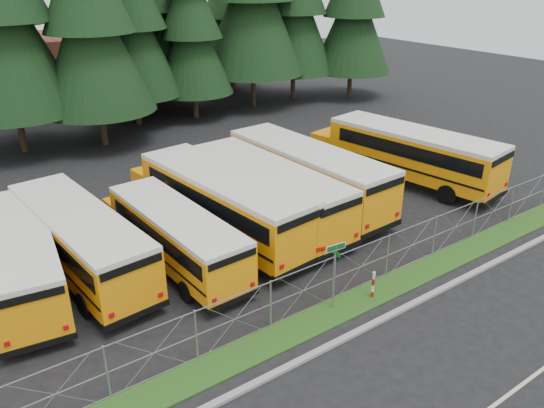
{
  "coord_description": "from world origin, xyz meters",
  "views": [
    {
      "loc": [
        -13.11,
        -13.89,
        12.18
      ],
      "look_at": [
        -0.38,
        4.0,
        2.14
      ],
      "focal_mm": 35.0,
      "sensor_mm": 36.0,
      "label": 1
    }
  ],
  "objects_px": {
    "bus_6": "(302,175)",
    "street_sign": "(335,263)",
    "striped_bollard": "(373,285)",
    "bus_4": "(219,204)",
    "bus_east": "(406,155)",
    "bus_5": "(264,192)",
    "bus_3": "(173,236)",
    "bus_2": "(77,241)",
    "bus_1": "(22,258)"
  },
  "relations": [
    {
      "from": "bus_1",
      "to": "striped_bollard",
      "type": "bearing_deg",
      "value": -30.87
    },
    {
      "from": "bus_4",
      "to": "bus_5",
      "type": "relative_size",
      "value": 1.03
    },
    {
      "from": "bus_2",
      "to": "bus_6",
      "type": "height_order",
      "value": "bus_6"
    },
    {
      "from": "bus_4",
      "to": "striped_bollard",
      "type": "height_order",
      "value": "bus_4"
    },
    {
      "from": "street_sign",
      "to": "striped_bollard",
      "type": "bearing_deg",
      "value": -12.72
    },
    {
      "from": "bus_2",
      "to": "striped_bollard",
      "type": "distance_m",
      "value": 12.41
    },
    {
      "from": "bus_east",
      "to": "street_sign",
      "type": "relative_size",
      "value": 4.41
    },
    {
      "from": "striped_bollard",
      "to": "bus_6",
      "type": "bearing_deg",
      "value": 68.73
    },
    {
      "from": "bus_5",
      "to": "striped_bollard",
      "type": "bearing_deg",
      "value": -96.11
    },
    {
      "from": "bus_2",
      "to": "bus_east",
      "type": "height_order",
      "value": "bus_east"
    },
    {
      "from": "bus_1",
      "to": "bus_5",
      "type": "relative_size",
      "value": 0.89
    },
    {
      "from": "bus_3",
      "to": "bus_4",
      "type": "height_order",
      "value": "bus_4"
    },
    {
      "from": "bus_5",
      "to": "street_sign",
      "type": "relative_size",
      "value": 4.23
    },
    {
      "from": "bus_2",
      "to": "bus_1",
      "type": "bearing_deg",
      "value": 174.36
    },
    {
      "from": "bus_5",
      "to": "bus_6",
      "type": "bearing_deg",
      "value": 8.6
    },
    {
      "from": "bus_5",
      "to": "bus_6",
      "type": "relative_size",
      "value": 0.96
    },
    {
      "from": "bus_3",
      "to": "bus_5",
      "type": "distance_m",
      "value": 5.79
    },
    {
      "from": "striped_bollard",
      "to": "bus_1",
      "type": "bearing_deg",
      "value": 141.39
    },
    {
      "from": "bus_3",
      "to": "bus_6",
      "type": "relative_size",
      "value": 0.81
    },
    {
      "from": "bus_3",
      "to": "bus_4",
      "type": "distance_m",
      "value": 3.29
    },
    {
      "from": "bus_2",
      "to": "bus_4",
      "type": "xyz_separation_m",
      "value": [
        6.62,
        -0.47,
        0.13
      ]
    },
    {
      "from": "bus_east",
      "to": "street_sign",
      "type": "xyz_separation_m",
      "value": [
        -12.32,
        -7.43,
        0.41
      ]
    },
    {
      "from": "street_sign",
      "to": "striped_bollard",
      "type": "relative_size",
      "value": 2.34
    },
    {
      "from": "bus_east",
      "to": "bus_3",
      "type": "bearing_deg",
      "value": 173.76
    },
    {
      "from": "bus_6",
      "to": "striped_bollard",
      "type": "height_order",
      "value": "bus_6"
    },
    {
      "from": "bus_2",
      "to": "bus_5",
      "type": "xyz_separation_m",
      "value": [
        9.24,
        -0.48,
        0.08
      ]
    },
    {
      "from": "bus_5",
      "to": "street_sign",
      "type": "xyz_separation_m",
      "value": [
        -2.21,
        -7.87,
        0.48
      ]
    },
    {
      "from": "bus_1",
      "to": "street_sign",
      "type": "bearing_deg",
      "value": -34.45
    },
    {
      "from": "bus_5",
      "to": "bus_4",
      "type": "bearing_deg",
      "value": 176.87
    },
    {
      "from": "bus_6",
      "to": "street_sign",
      "type": "bearing_deg",
      "value": -124.45
    },
    {
      "from": "bus_2",
      "to": "striped_bollard",
      "type": "xyz_separation_m",
      "value": [
        8.76,
        -8.75,
        -0.87
      ]
    },
    {
      "from": "bus_6",
      "to": "striped_bollard",
      "type": "bearing_deg",
      "value": -114.25
    },
    {
      "from": "bus_6",
      "to": "bus_4",
      "type": "bearing_deg",
      "value": -176.96
    },
    {
      "from": "bus_2",
      "to": "bus_5",
      "type": "bearing_deg",
      "value": -8.12
    },
    {
      "from": "bus_5",
      "to": "bus_east",
      "type": "relative_size",
      "value": 0.96
    },
    {
      "from": "bus_1",
      "to": "bus_6",
      "type": "xyz_separation_m",
      "value": [
        14.43,
        0.1,
        0.24
      ]
    },
    {
      "from": "bus_4",
      "to": "street_sign",
      "type": "distance_m",
      "value": 7.91
    },
    {
      "from": "street_sign",
      "to": "striped_bollard",
      "type": "height_order",
      "value": "street_sign"
    },
    {
      "from": "bus_3",
      "to": "bus_4",
      "type": "bearing_deg",
      "value": 19.71
    },
    {
      "from": "bus_2",
      "to": "street_sign",
      "type": "relative_size",
      "value": 4.0
    },
    {
      "from": "bus_5",
      "to": "bus_6",
      "type": "xyz_separation_m",
      "value": [
        2.98,
        0.6,
        0.07
      ]
    },
    {
      "from": "bus_4",
      "to": "bus_5",
      "type": "distance_m",
      "value": 2.62
    },
    {
      "from": "bus_3",
      "to": "striped_bollard",
      "type": "relative_size",
      "value": 8.41
    },
    {
      "from": "bus_east",
      "to": "striped_bollard",
      "type": "xyz_separation_m",
      "value": [
        -10.58,
        -7.82,
        -1.02
      ]
    },
    {
      "from": "bus_east",
      "to": "street_sign",
      "type": "height_order",
      "value": "bus_east"
    },
    {
      "from": "bus_east",
      "to": "bus_1",
      "type": "bearing_deg",
      "value": 168.36
    },
    {
      "from": "bus_1",
      "to": "striped_bollard",
      "type": "distance_m",
      "value": 14.07
    },
    {
      "from": "bus_4",
      "to": "bus_6",
      "type": "xyz_separation_m",
      "value": [
        5.6,
        0.59,
        0.02
      ]
    },
    {
      "from": "bus_4",
      "to": "bus_3",
      "type": "bearing_deg",
      "value": -163.45
    },
    {
      "from": "bus_1",
      "to": "bus_2",
      "type": "xyz_separation_m",
      "value": [
        2.21,
        -0.02,
        0.09
      ]
    }
  ]
}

